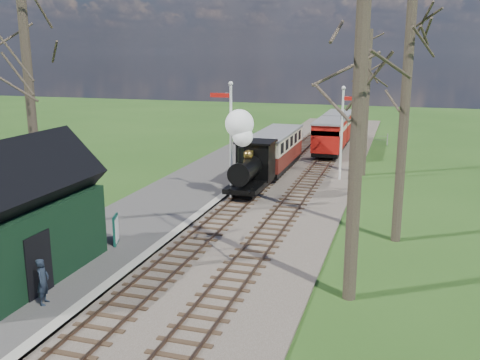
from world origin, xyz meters
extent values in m
ellipsoid|color=#385B23|center=(-25.00, 60.00, -14.76)|extent=(57.60, 36.00, 16.20)
ellipsoid|color=#385B23|center=(10.00, 65.00, -18.04)|extent=(70.40, 44.00, 19.80)
ellipsoid|color=#385B23|center=(-8.00, 70.00, -16.40)|extent=(64.00, 40.00, 18.00)
cube|color=brown|center=(1.30, 22.00, 0.05)|extent=(8.00, 60.00, 0.10)
cube|color=brown|center=(-0.50, 22.00, 0.14)|extent=(0.07, 60.00, 0.12)
cube|color=brown|center=(0.50, 22.00, 0.14)|extent=(0.07, 60.00, 0.12)
cube|color=#38281C|center=(0.00, 22.00, 0.10)|extent=(1.60, 60.00, 0.09)
cube|color=brown|center=(2.10, 22.00, 0.14)|extent=(0.07, 60.00, 0.12)
cube|color=brown|center=(3.10, 22.00, 0.14)|extent=(0.07, 60.00, 0.12)
cube|color=#38281C|center=(2.60, 22.00, 0.10)|extent=(1.60, 60.00, 0.09)
cube|color=#474442|center=(-3.50, 14.00, 0.10)|extent=(5.00, 44.00, 0.20)
cube|color=#B2AD9E|center=(-1.20, 14.00, 0.10)|extent=(0.40, 44.00, 0.21)
cube|color=black|center=(-4.30, 4.00, 1.50)|extent=(3.00, 6.00, 2.60)
cube|color=black|center=(-4.30, 4.00, 3.35)|extent=(3.25, 6.30, 3.25)
cube|color=black|center=(-2.78, 3.00, 1.20)|extent=(0.06, 1.20, 2.00)
cylinder|color=silver|center=(-0.70, 16.00, 3.00)|extent=(0.14, 0.14, 6.00)
sphere|color=silver|center=(-0.70, 16.00, 6.10)|extent=(0.24, 0.24, 0.24)
cube|color=#B7140F|center=(-1.25, 16.00, 5.50)|extent=(1.10, 0.08, 0.22)
cube|color=black|center=(-0.70, 16.00, 4.40)|extent=(0.18, 0.06, 0.30)
cylinder|color=silver|center=(4.30, 22.00, 2.75)|extent=(0.14, 0.14, 5.50)
sphere|color=silver|center=(4.30, 22.00, 5.60)|extent=(0.24, 0.24, 0.24)
cube|color=#B7140F|center=(4.85, 22.00, 5.00)|extent=(1.10, 0.08, 0.22)
cube|color=black|center=(4.30, 22.00, 3.90)|extent=(0.18, 0.06, 0.30)
cylinder|color=#382D23|center=(-7.30, 9.00, 5.50)|extent=(0.41, 0.41, 11.00)
cylinder|color=#382D23|center=(6.50, 6.00, 6.00)|extent=(0.42, 0.42, 12.00)
cylinder|color=#382D23|center=(7.80, 12.00, 5.00)|extent=(0.40, 0.40, 10.00)
cylinder|color=#382D23|center=(5.50, 24.00, 4.50)|extent=(0.39, 0.39, 9.00)
cube|color=slate|center=(0.30, 36.00, 0.75)|extent=(12.60, 0.02, 0.01)
cube|color=slate|center=(0.30, 36.00, 0.45)|extent=(12.60, 0.02, 0.02)
cylinder|color=slate|center=(0.30, 36.00, 0.50)|extent=(0.08, 0.08, 1.00)
cube|color=black|center=(0.00, 17.10, 0.67)|extent=(1.76, 4.15, 0.26)
cylinder|color=black|center=(0.00, 16.48, 1.60)|extent=(1.14, 2.70, 1.14)
cube|color=black|center=(0.00, 18.35, 1.70)|extent=(1.87, 1.66, 2.07)
cylinder|color=black|center=(0.00, 15.44, 2.53)|extent=(0.29, 0.29, 0.83)
sphere|color=#AC7C32|center=(0.00, 16.79, 2.33)|extent=(0.54, 0.54, 0.54)
sphere|color=white|center=(0.10, 15.44, 3.52)|extent=(1.04, 1.04, 1.04)
sphere|color=white|center=(-0.10, 15.55, 4.14)|extent=(1.45, 1.45, 1.45)
cylinder|color=black|center=(-0.50, 15.86, 0.53)|extent=(0.10, 0.66, 0.66)
cylinder|color=black|center=(0.50, 15.86, 0.53)|extent=(0.10, 0.66, 0.66)
cube|color=black|center=(0.00, 23.10, 0.56)|extent=(1.97, 7.26, 0.31)
cube|color=maroon|center=(0.00, 23.10, 1.18)|extent=(2.07, 7.26, 0.93)
cube|color=beige|center=(0.00, 23.10, 2.12)|extent=(2.07, 7.26, 0.93)
cube|color=slate|center=(0.00, 23.10, 2.64)|extent=(2.18, 7.46, 0.12)
cube|color=black|center=(2.60, 29.60, 0.55)|extent=(1.90, 4.99, 0.30)
cube|color=#A7130D|center=(2.60, 29.60, 1.15)|extent=(2.00, 4.99, 0.90)
cube|color=beige|center=(2.60, 29.60, 2.05)|extent=(2.00, 4.99, 0.90)
cube|color=slate|center=(2.60, 29.60, 2.55)|extent=(2.10, 5.19, 0.12)
cube|color=black|center=(2.60, 35.10, 0.55)|extent=(1.90, 4.99, 0.30)
cube|color=#A7130D|center=(2.60, 35.10, 1.15)|extent=(2.00, 4.99, 0.90)
cube|color=beige|center=(2.60, 35.10, 2.05)|extent=(2.00, 4.99, 0.90)
cube|color=slate|center=(2.60, 35.10, 2.55)|extent=(2.10, 5.19, 0.12)
cube|color=#0D4033|center=(-2.85, 7.77, 0.79)|extent=(0.36, 0.78, 1.18)
cube|color=silver|center=(-2.80, 7.79, 0.79)|extent=(0.26, 0.66, 0.96)
cube|color=#4C2C1B|center=(-3.16, 5.74, 0.43)|extent=(0.67, 1.42, 0.06)
cube|color=#4C2C1B|center=(-3.33, 5.70, 0.69)|extent=(0.33, 1.35, 0.59)
cube|color=#4C2C1B|center=(-3.01, 5.15, 0.30)|extent=(0.06, 0.06, 0.20)
cube|color=#4C2C1B|center=(-3.31, 6.33, 0.30)|extent=(0.06, 0.06, 0.20)
imported|color=#1B2431|center=(-2.28, 2.49, 0.93)|extent=(0.47, 0.60, 1.45)
camera|label=1|loc=(7.78, -10.04, 7.66)|focal=40.00mm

